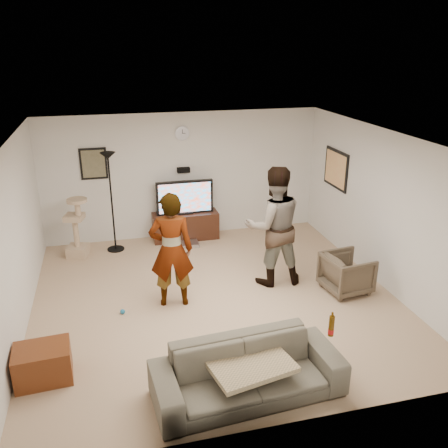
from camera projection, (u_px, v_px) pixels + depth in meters
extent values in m
cube|color=tan|center=(215.00, 298.00, 7.49)|extent=(5.50, 5.50, 0.02)
cube|color=white|center=(214.00, 138.00, 6.59)|extent=(5.50, 5.50, 0.02)
cube|color=white|center=(183.00, 176.00, 9.53)|extent=(5.50, 0.04, 2.50)
cube|color=white|center=(280.00, 323.00, 4.55)|extent=(5.50, 0.04, 2.50)
cube|color=white|center=(15.00, 241.00, 6.41)|extent=(0.04, 5.50, 2.50)
cube|color=white|center=(381.00, 208.00, 7.67)|extent=(0.04, 5.50, 2.50)
cylinder|color=white|center=(182.00, 133.00, 9.20)|extent=(0.26, 0.04, 0.26)
cube|color=black|center=(184.00, 170.00, 9.43)|extent=(0.25, 0.10, 0.10)
cube|color=#635F47|center=(94.00, 164.00, 9.00)|extent=(0.42, 0.03, 0.52)
cube|color=#FCAE6F|center=(336.00, 169.00, 9.03)|extent=(0.03, 0.78, 0.62)
cube|color=black|center=(186.00, 226.00, 9.66)|extent=(1.30, 0.45, 0.54)
cube|color=#B4B4C0|center=(188.00, 244.00, 9.38)|extent=(0.40, 0.30, 0.07)
cube|color=black|center=(185.00, 197.00, 9.44)|extent=(1.13, 0.08, 0.67)
cube|color=#15AEFA|center=(185.00, 198.00, 9.40)|extent=(1.04, 0.01, 0.59)
cylinder|color=black|center=(112.00, 203.00, 8.89)|extent=(0.32, 0.32, 1.89)
cube|color=tan|center=(75.00, 228.00, 8.76)|extent=(0.44, 0.44, 1.13)
imported|color=#A5ABBB|center=(171.00, 250.00, 7.03)|extent=(0.69, 0.50, 1.77)
imported|color=#1E577A|center=(274.00, 226.00, 7.66)|extent=(0.99, 0.78, 1.97)
imported|color=#5C574B|center=(248.00, 371.00, 5.34)|extent=(2.18, 0.98, 0.62)
cube|color=tan|center=(249.00, 363.00, 5.30)|extent=(1.02, 0.87, 0.06)
cylinder|color=#4D2E05|center=(331.00, 326.00, 5.41)|extent=(0.06, 0.06, 0.25)
imported|color=#4B4032|center=(347.00, 273.00, 7.59)|extent=(0.77, 0.75, 0.63)
cube|color=#5B2B13|center=(43.00, 364.00, 5.62)|extent=(0.67, 0.52, 0.43)
sphere|color=#1A6EA1|center=(123.00, 312.00, 7.04)|extent=(0.07, 0.07, 0.07)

